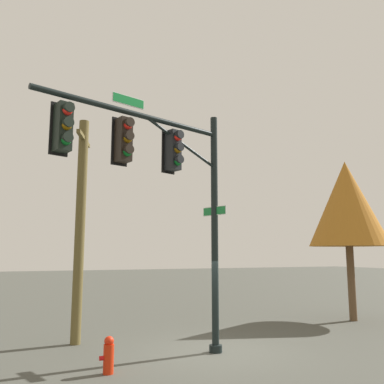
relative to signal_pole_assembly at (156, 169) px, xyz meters
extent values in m
plane|color=#44453D|center=(-2.04, -0.67, -4.90)|extent=(120.00, 120.00, 0.00)
cylinder|color=black|center=(-2.04, -0.67, -1.51)|extent=(0.20, 0.20, 6.78)
cylinder|color=black|center=(-2.04, -0.67, -4.80)|extent=(0.36, 0.36, 0.20)
cylinder|color=black|center=(0.58, 0.16, 1.35)|extent=(5.27, 1.79, 0.14)
cylinder|color=black|center=(-0.86, -0.30, 0.85)|extent=(2.40, 0.83, 1.07)
cube|color=black|center=(-0.54, -0.20, 0.60)|extent=(0.42, 0.45, 1.10)
cube|color=black|center=(-0.47, -0.38, 0.60)|extent=(0.43, 0.19, 1.22)
sphere|color=#FF2018|center=(-0.61, -0.01, 0.94)|extent=(0.22, 0.22, 0.22)
cylinder|color=black|center=(-0.63, 0.05, 0.99)|extent=(0.26, 0.21, 0.23)
sphere|color=#855607|center=(-0.61, -0.01, 0.60)|extent=(0.22, 0.22, 0.22)
cylinder|color=black|center=(-0.63, 0.05, 0.65)|extent=(0.26, 0.21, 0.23)
sphere|color=#0B621E|center=(-0.61, -0.01, 0.26)|extent=(0.22, 0.22, 0.22)
cylinder|color=black|center=(-0.63, 0.05, 0.31)|extent=(0.26, 0.21, 0.23)
cube|color=black|center=(0.95, 0.28, 0.60)|extent=(0.41, 0.43, 1.10)
cube|color=black|center=(1.01, 0.09, 0.60)|extent=(0.43, 0.16, 1.22)
sphere|color=#FF2018|center=(0.90, 0.47, 0.94)|extent=(0.22, 0.22, 0.22)
cylinder|color=black|center=(0.88, 0.53, 0.99)|extent=(0.26, 0.20, 0.23)
sphere|color=#855607|center=(0.90, 0.47, 0.60)|extent=(0.22, 0.22, 0.22)
cylinder|color=black|center=(0.88, 0.53, 0.65)|extent=(0.26, 0.20, 0.23)
sphere|color=#0B621E|center=(0.90, 0.47, 0.26)|extent=(0.22, 0.22, 0.22)
cylinder|color=black|center=(0.88, 0.53, 0.31)|extent=(0.26, 0.20, 0.23)
cube|color=black|center=(2.44, 0.75, 0.60)|extent=(0.41, 0.44, 1.10)
cube|color=black|center=(2.50, 0.56, 0.60)|extent=(0.43, 0.17, 1.22)
sphere|color=#FF2018|center=(2.38, 0.94, 0.94)|extent=(0.22, 0.22, 0.22)
cylinder|color=black|center=(2.36, 1.00, 0.99)|extent=(0.26, 0.20, 0.23)
sphere|color=#855607|center=(2.38, 0.94, 0.60)|extent=(0.22, 0.22, 0.22)
cylinder|color=black|center=(2.36, 1.00, 0.65)|extent=(0.26, 0.20, 0.23)
sphere|color=#0B621E|center=(2.38, 0.94, 0.26)|extent=(0.22, 0.22, 0.22)
cylinder|color=black|center=(2.36, 1.00, 0.31)|extent=(0.26, 0.20, 0.23)
cube|color=white|center=(0.84, 0.24, 1.65)|extent=(0.90, 0.30, 0.26)
cube|color=#157C36|center=(0.84, 0.24, 1.65)|extent=(0.87, 0.30, 0.22)
cube|color=white|center=(-2.04, -0.67, -0.95)|extent=(0.30, 0.90, 0.26)
cube|color=#1B7D39|center=(-2.04, -0.67, -0.95)|extent=(0.30, 0.87, 0.22)
cylinder|color=brown|center=(1.40, -3.27, -1.39)|extent=(0.31, 0.31, 7.01)
cube|color=brown|center=(1.40, -3.27, 1.51)|extent=(0.69, 1.74, 0.12)
cylinder|color=red|center=(1.14, 0.19, -4.57)|extent=(0.24, 0.24, 0.65)
sphere|color=red|center=(1.14, 0.19, -4.18)|extent=(0.22, 0.22, 0.22)
cylinder|color=red|center=(1.29, 0.19, -4.54)|extent=(0.12, 0.10, 0.10)
cylinder|color=brown|center=(-9.66, -3.25, -3.38)|extent=(0.30, 0.30, 3.03)
cone|color=#AB6921|center=(-9.66, -3.25, -0.05)|extent=(3.27, 3.27, 3.63)
camera|label=1|loc=(3.31, 9.94, -2.19)|focal=38.19mm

